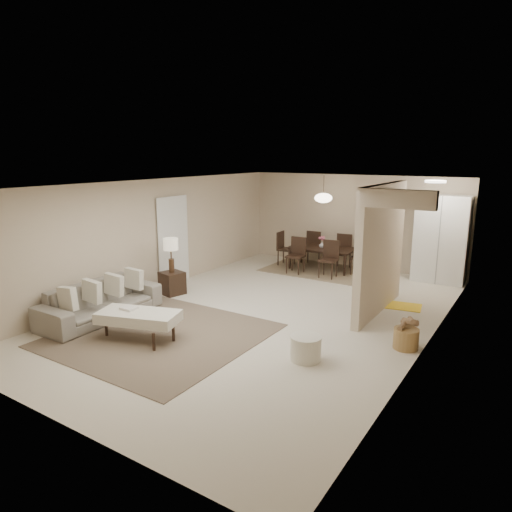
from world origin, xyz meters
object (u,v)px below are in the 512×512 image
Objects in this scene: side_table at (172,283)px; round_pouf at (306,348)px; pantry_cabinet at (441,239)px; sofa at (101,301)px; wicker_basket at (406,339)px; dining_table at (321,259)px; ottoman_bench at (139,317)px.

round_pouf is at bearing -19.18° from side_table.
pantry_cabinet is at bearing 41.69° from side_table.
sofa is 5.91× the size of wicker_basket.
sofa is 1.89m from side_table.
pantry_cabinet is 4.50m from wicker_basket.
dining_table is at bearing 129.84° from wicker_basket.
dining_table is (-3.29, 3.94, 0.13)m from wicker_basket.
wicker_basket is at bearing 46.47° from round_pouf.
pantry_cabinet is at bearing 43.35° from ottoman_bench.
round_pouf is at bearing -83.74° from sofa.
ottoman_bench is 2.83m from round_pouf.
dining_table is at bearing 63.79° from side_table.
round_pouf is at bearing -133.53° from wicker_basket.
wicker_basket is (3.87, 2.02, -0.22)m from ottoman_bench.
round_pouf is 1.69m from wicker_basket.
dining_table is at bearing -19.42° from sofa.
pantry_cabinet reaches higher than ottoman_bench.
pantry_cabinet is 4.38× the size of round_pouf.
sofa is at bearing -111.86° from dining_table.
pantry_cabinet is 0.90× the size of sofa.
wicker_basket is (0.40, -4.39, -0.88)m from pantry_cabinet.
pantry_cabinet is 6.41m from side_table.
sofa is at bearing 149.05° from ottoman_bench.
sofa reaches higher than ottoman_bench.
round_pouf is at bearing -70.86° from dining_table.
pantry_cabinet reaches higher than sofa.
dining_table is (-2.12, 5.17, 0.11)m from round_pouf.
pantry_cabinet is at bearing 95.20° from wicker_basket.
round_pouf is 5.59m from dining_table.
dining_table is at bearing 112.35° from round_pouf.
side_table is at bearing 102.13° from ottoman_bench.
ottoman_bench is 2.54m from side_table.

